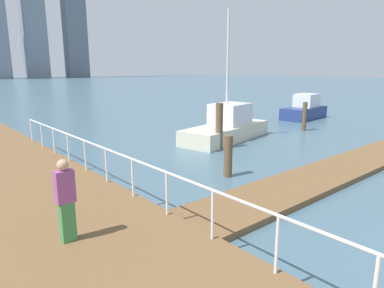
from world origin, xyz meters
The scene contains 9 objects.
ground_plane centered at (0.00, 20.00, 0.00)m, with size 300.00×300.00×0.00m, color #476675.
floating_dock centered at (4.27, 6.96, 0.09)m, with size 15.54×2.00×0.18m, color brown.
boardwalk_railing centered at (-3.15, 6.57, 1.23)m, with size 0.06×23.46×1.08m.
dock_piling_0 centered at (0.96, 9.29, 0.76)m, with size 0.31×0.31×1.51m, color brown.
dock_piling_1 centered at (3.77, 12.58, 1.11)m, with size 0.35×0.35×2.22m, color brown.
dock_piling_2 centered at (11.32, 12.65, 0.90)m, with size 0.27×0.27×1.80m, color brown.
moored_boat_1 centered at (5.73, 13.91, 0.70)m, with size 6.40×3.31×6.81m.
moored_boat_3 centered at (16.05, 15.55, 0.70)m, with size 4.53×2.22×1.90m.
pedestrian_1 centered at (-5.41, 7.62, 1.28)m, with size 0.36×0.22×1.70m.
Camera 1 is at (-7.57, 1.21, 3.81)m, focal length 31.68 mm.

